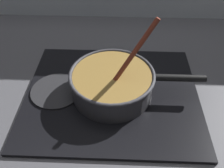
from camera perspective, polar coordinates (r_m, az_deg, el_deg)
name	(u,v)px	position (r m, az deg, el deg)	size (l,w,h in m)	color
ground	(80,163)	(0.70, -7.23, -17.46)	(2.40, 1.60, 0.04)	#4C4C51
hob_plate	(112,94)	(0.82, 0.00, -2.34)	(0.56, 0.48, 0.01)	black
burner_ring	(112,92)	(0.81, 0.00, -1.84)	(0.17, 0.17, 0.01)	#592D0C
spare_burner	(56,91)	(0.84, -12.62, -1.49)	(0.17, 0.17, 0.01)	#262628
cooking_pan	(113,83)	(0.78, 0.12, 0.29)	(0.42, 0.27, 0.27)	#38383D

